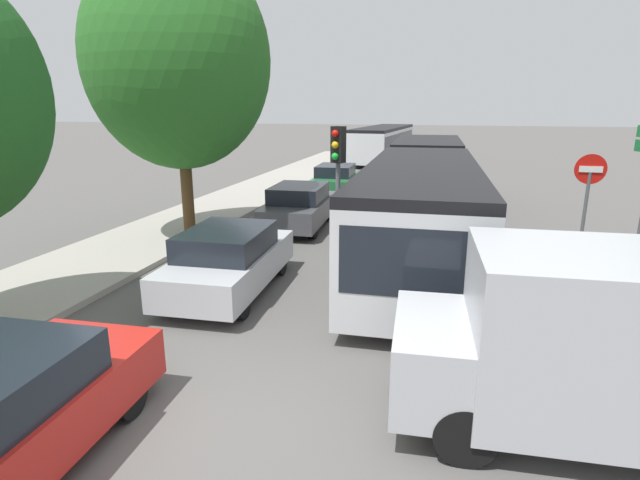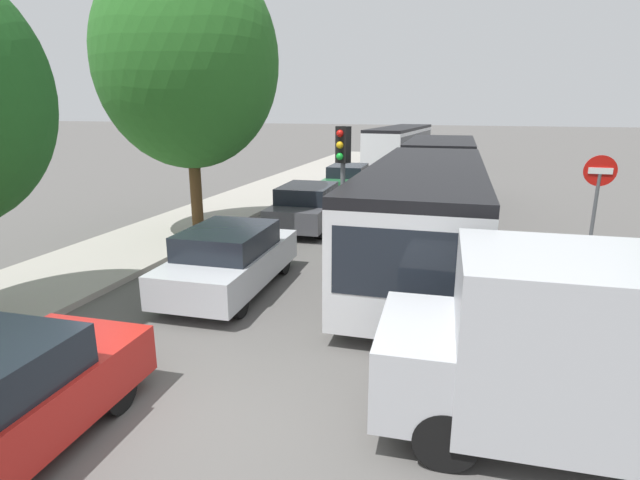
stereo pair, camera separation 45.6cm
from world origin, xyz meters
name	(u,v)px [view 1 (the left image)]	position (x,y,z in m)	size (l,w,h in m)	color
ground_plane	(209,430)	(0.00, 0.00, 0.00)	(200.00, 200.00, 0.00)	#565451
kerb_strip_left	(250,194)	(-5.81, 15.77, 0.07)	(3.20, 41.53, 0.14)	#9E998E
articulated_bus	(424,185)	(2.00, 11.02, 1.47)	(3.06, 17.24, 2.55)	silver
city_bus_rear	(383,141)	(-1.93, 31.53, 1.40)	(3.38, 11.37, 2.41)	silver
queued_car_silver	(229,260)	(-1.72, 4.48, 0.72)	(1.89, 4.14, 1.42)	#B7BABF
queued_car_graphite	(299,206)	(-1.92, 10.45, 0.72)	(1.89, 4.14, 1.42)	#47474C
queued_car_green	(336,180)	(-2.13, 16.80, 0.68)	(1.80, 3.94, 1.35)	#236638
white_van	(631,343)	(4.86, 1.13, 1.24)	(5.10, 2.21, 2.31)	#B7BABF
traffic_light	(338,163)	(-0.02, 7.50, 2.50)	(0.38, 0.40, 3.40)	#56595E
no_entry_sign	(587,194)	(5.89, 7.91, 1.88)	(0.70, 0.08, 2.82)	#56595E
tree_left_mid	(178,60)	(-4.76, 8.36, 5.11)	(5.12, 5.12, 8.13)	#51381E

